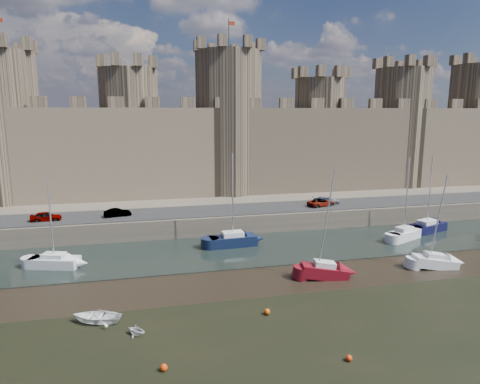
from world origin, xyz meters
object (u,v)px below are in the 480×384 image
Objects in this scene: car_1 at (117,213)px; sailboat_4 at (324,270)px; car_2 at (327,201)px; car_3 at (321,203)px; sailboat_5 at (435,261)px; car_0 at (46,217)px; sailboat_1 at (233,240)px; sailboat_2 at (404,234)px; sailboat_0 at (54,261)px; sailboat_3 at (427,226)px.

car_1 is 28.17m from sailboat_4.
sailboat_4 reaches higher than car_2.
sailboat_4 is at bearing 140.05° from car_3.
sailboat_5 reaches higher than car_1.
sailboat_4 reaches higher than car_3.
sailboat_1 is (22.13, -7.51, -2.26)m from car_0.
sailboat_1 is at bearing 150.22° from sailboat_2.
sailboat_4 is at bearing -1.87° from sailboat_0.
car_2 is at bearing -90.79° from car_0.
car_3 is at bearing 134.10° from car_2.
sailboat_1 reaches higher than car_2.
car_3 is at bearing 112.07° from sailboat_5.
car_0 is 0.35× the size of sailboat_2.
car_3 is 35.78m from sailboat_0.
sailboat_0 is 0.88× the size of sailboat_4.
car_0 is 38.14m from car_2.
sailboat_4 is (20.23, -19.46, -2.29)m from car_1.
car_0 is 0.34× the size of sailboat_4.
car_2 reaches higher than car_1.
car_3 is 0.40× the size of sailboat_2.
car_3 is at bearing 77.37° from sailboat_4.
sailboat_4 is 12.31m from sailboat_5.
sailboat_2 is 1.06× the size of sailboat_5.
sailboat_1 is at bearing 129.57° from sailboat_4.
car_1 is 28.21m from car_3.
car_2 is 37.40m from sailboat_0.
sailboat_1 is 21.70m from sailboat_2.
sailboat_3 is 1.05× the size of sailboat_5.
sailboat_3 is (10.71, -8.62, -2.29)m from car_2.
car_2 is 18.39m from sailboat_1.
sailboat_3 reaches higher than car_3.
car_3 is at bearing 101.09° from sailboat_2.
sailboat_5 reaches higher than car_3.
sailboat_2 is 5.67m from sailboat_3.
sailboat_3 is (46.18, 2.99, 0.04)m from sailboat_0.
sailboat_0 reaches higher than car_3.
car_3 is 0.40× the size of sailboat_3.
car_2 is 0.41× the size of sailboat_5.
sailboat_0 is 19.69m from sailboat_1.
sailboat_1 reaches higher than car_1.
sailboat_3 is at bearing 20.51° from sailboat_0.
car_0 is at bearing 157.90° from sailboat_1.
sailboat_1 reaches higher than car_0.
sailboat_4 reaches higher than car_1.
car_2 is 0.39× the size of sailboat_3.
car_0 is at bearing 80.63° from car_1.
car_2 is 0.38× the size of sailboat_4.
car_3 is at bearing 128.53° from sailboat_3.
sailboat_4 is at bearing -168.99° from sailboat_3.
sailboat_3 is at bearing -2.94° from sailboat_1.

